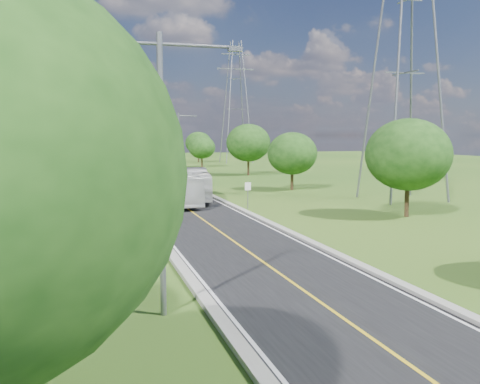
{
  "coord_description": "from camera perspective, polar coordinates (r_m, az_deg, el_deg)",
  "views": [
    {
      "loc": [
        -8.61,
        -6.79,
        6.48
      ],
      "look_at": [
        0.56,
        24.58,
        3.0
      ],
      "focal_mm": 40.0,
      "sensor_mm": 36.0,
      "label": 1
    }
  ],
  "objects": [
    {
      "name": "ground",
      "position": [
        67.65,
        -8.91,
        0.5
      ],
      "size": [
        260.0,
        260.0,
        0.0
      ],
      "primitive_type": "plane",
      "color": "#254D15",
      "rests_on": "ground"
    },
    {
      "name": "road",
      "position": [
        73.58,
        -9.52,
        0.96
      ],
      "size": [
        8.0,
        150.0,
        0.06
      ],
      "primitive_type": "cube",
      "color": "black",
      "rests_on": "ground"
    },
    {
      "name": "curb_left",
      "position": [
        73.19,
        -12.82,
        0.93
      ],
      "size": [
        0.5,
        150.0,
        0.22
      ],
      "primitive_type": "cube",
      "color": "gray",
      "rests_on": "ground"
    },
    {
      "name": "curb_right",
      "position": [
        74.19,
        -6.26,
        1.11
      ],
      "size": [
        0.5,
        150.0,
        0.22
      ],
      "primitive_type": "cube",
      "color": "gray",
      "rests_on": "ground"
    },
    {
      "name": "speed_limit_sign",
      "position": [
        47.11,
        0.84,
        0.13
      ],
      "size": [
        0.55,
        0.09,
        2.4
      ],
      "color": "slate",
      "rests_on": "ground"
    },
    {
      "name": "overpass",
      "position": [
        147.09,
        -12.97,
        4.33
      ],
      "size": [
        30.0,
        3.0,
        3.2
      ],
      "color": "gray",
      "rests_on": "ground"
    },
    {
      "name": "streetlight_near_left",
      "position": [
        18.97,
        -8.41,
        4.4
      ],
      "size": [
        5.9,
        0.25,
        10.0
      ],
      "color": "slate",
      "rests_on": "ground"
    },
    {
      "name": "streetlight_mid_left",
      "position": [
        51.85,
        -13.47,
        5.32
      ],
      "size": [
        5.9,
        0.25,
        10.0
      ],
      "color": "slate",
      "rests_on": "ground"
    },
    {
      "name": "streetlight_far_right",
      "position": [
        86.04,
        -6.55,
        5.68
      ],
      "size": [
        5.9,
        0.25,
        10.0
      ],
      "color": "slate",
      "rests_on": "ground"
    },
    {
      "name": "power_tower_near",
      "position": [
        56.41,
        17.23,
        13.48
      ],
      "size": [
        9.0,
        6.4,
        28.0
      ],
      "color": "slate",
      "rests_on": "ground"
    },
    {
      "name": "power_tower_far",
      "position": [
        126.83,
        -0.44,
        9.48
      ],
      "size": [
        9.0,
        6.4,
        28.0
      ],
      "color": "slate",
      "rests_on": "ground"
    },
    {
      "name": "tree_lc",
      "position": [
        57.15,
        -22.8,
        4.7
      ],
      "size": [
        7.56,
        7.56,
        8.79
      ],
      "color": "black",
      "rests_on": "ground"
    },
    {
      "name": "tree_ld",
      "position": [
        81.23,
        -22.3,
        4.55
      ],
      "size": [
        6.72,
        6.72,
        7.82
      ],
      "color": "black",
      "rests_on": "ground"
    },
    {
      "name": "tree_le",
      "position": [
        104.97,
        -19.57,
        4.55
      ],
      "size": [
        5.88,
        5.88,
        6.84
      ],
      "color": "black",
      "rests_on": "ground"
    },
    {
      "name": "tree_rb",
      "position": [
        44.28,
        17.51,
        3.82
      ],
      "size": [
        6.72,
        6.72,
        7.82
      ],
      "color": "black",
      "rests_on": "ground"
    },
    {
      "name": "tree_rc",
      "position": [
        63.39,
        5.6,
        4.11
      ],
      "size": [
        5.88,
        5.88,
        6.84
      ],
      "color": "black",
      "rests_on": "ground"
    },
    {
      "name": "tree_rd",
      "position": [
        86.67,
        0.9,
        5.27
      ],
      "size": [
        7.14,
        7.14,
        8.3
      ],
      "color": "black",
      "rests_on": "ground"
    },
    {
      "name": "tree_re",
      "position": [
        109.29,
        -4.1,
        4.77
      ],
      "size": [
        5.46,
        5.46,
        6.35
      ],
      "color": "black",
      "rests_on": "ground"
    },
    {
      "name": "tree_rf",
      "position": [
        129.56,
        -4.46,
        5.24
      ],
      "size": [
        6.3,
        6.3,
        7.33
      ],
      "color": "black",
      "rests_on": "ground"
    },
    {
      "name": "bus_outbound",
      "position": [
        53.21,
        -4.76,
        0.81
      ],
      "size": [
        4.42,
        11.44,
        3.11
      ],
      "primitive_type": "imported",
      "rotation": [
        0.0,
        0.0,
        2.98
      ],
      "color": "beige",
      "rests_on": "road"
    },
    {
      "name": "bus_inbound",
      "position": [
        50.1,
        -7.25,
        0.46
      ],
      "size": [
        3.88,
        11.42,
        3.12
      ],
      "primitive_type": "imported",
      "rotation": [
        0.0,
        0.0,
        0.11
      ],
      "color": "silver",
      "rests_on": "road"
    }
  ]
}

